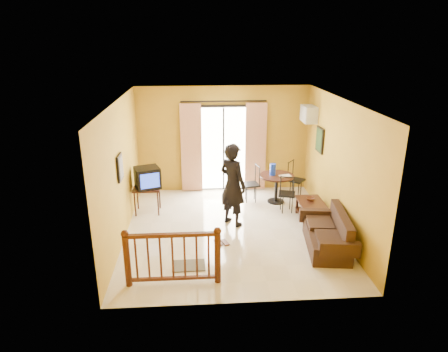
{
  "coord_description": "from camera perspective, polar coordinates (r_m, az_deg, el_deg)",
  "views": [
    {
      "loc": [
        -0.7,
        -7.75,
        3.98
      ],
      "look_at": [
        -0.15,
        0.2,
        1.18
      ],
      "focal_mm": 32.0,
      "sensor_mm": 36.0,
      "label": 1
    }
  ],
  "objects": [
    {
      "name": "botanical_print",
      "position": [
        9.79,
        13.51,
        5.04
      ],
      "size": [
        0.05,
        0.5,
        0.6
      ],
      "color": "black",
      "rests_on": "room_shell"
    },
    {
      "name": "sofa",
      "position": [
        8.19,
        14.78,
        -8.22
      ],
      "size": [
        0.91,
        1.66,
        0.75
      ],
      "rotation": [
        0.0,
        0.0,
        -0.13
      ],
      "color": "black",
      "rests_on": "ground"
    },
    {
      "name": "dining_chairs",
      "position": [
        10.21,
        7.6,
        -3.78
      ],
      "size": [
        1.73,
        1.46,
        0.95
      ],
      "color": "black",
      "rests_on": "ground"
    },
    {
      "name": "television",
      "position": [
        9.43,
        -10.88,
        -0.22
      ],
      "size": [
        0.67,
        0.64,
        0.49
      ],
      "rotation": [
        0.0,
        0.0,
        0.35
      ],
      "color": "black",
      "rests_on": "tv_table"
    },
    {
      "name": "bowl",
      "position": [
        9.31,
        12.24,
        -3.24
      ],
      "size": [
        0.23,
        0.23,
        0.06
      ],
      "primitive_type": "imported",
      "rotation": [
        0.0,
        0.0,
        0.2
      ],
      "color": "#51291B",
      "rests_on": "coffee_table"
    },
    {
      "name": "picture_left",
      "position": [
        8.08,
        -14.62,
        1.19
      ],
      "size": [
        0.05,
        0.42,
        0.52
      ],
      "color": "black",
      "rests_on": "room_shell"
    },
    {
      "name": "ground",
      "position": [
        8.74,
        1.05,
        -7.74
      ],
      "size": [
        5.0,
        5.0,
        0.0
      ],
      "primitive_type": "plane",
      "color": "beige",
      "rests_on": "ground"
    },
    {
      "name": "water_jug",
      "position": [
        9.96,
        6.98,
        0.94
      ],
      "size": [
        0.15,
        0.15,
        0.29
      ],
      "primitive_type": "cylinder",
      "color": "#1534CA",
      "rests_on": "dining_table"
    },
    {
      "name": "serving_tray",
      "position": [
        9.94,
        8.73,
        0.01
      ],
      "size": [
        0.32,
        0.24,
        0.02
      ],
      "primitive_type": "cube",
      "rotation": [
        0.0,
        0.0,
        0.25
      ],
      "color": "white",
      "rests_on": "dining_table"
    },
    {
      "name": "stair_balustrade",
      "position": [
        6.79,
        -7.37,
        -11.04
      ],
      "size": [
        1.63,
        0.13,
        1.04
      ],
      "color": "#471E0F",
      "rests_on": "ground"
    },
    {
      "name": "balcony_door",
      "position": [
        10.58,
        -0.06,
        4.04
      ],
      "size": [
        2.25,
        0.14,
        2.46
      ],
      "color": "black",
      "rests_on": "ground"
    },
    {
      "name": "standing_person",
      "position": [
        8.67,
        1.24,
        -1.26
      ],
      "size": [
        0.79,
        0.8,
        1.86
      ],
      "primitive_type": "imported",
      "rotation": [
        0.0,
        0.0,
        2.33
      ],
      "color": "black",
      "rests_on": "ground"
    },
    {
      "name": "dining_table",
      "position": [
        10.05,
        7.52,
        -0.69
      ],
      "size": [
        0.86,
        0.86,
        0.72
      ],
      "color": "black",
      "rests_on": "ground"
    },
    {
      "name": "air_conditioner",
      "position": [
        10.26,
        12.0,
        8.66
      ],
      "size": [
        0.31,
        0.6,
        0.4
      ],
      "color": "silver",
      "rests_on": "room_shell"
    },
    {
      "name": "sandals",
      "position": [
        8.22,
        -0.34,
        -9.49
      ],
      "size": [
        0.32,
        0.27,
        0.03
      ],
      "color": "#51291B",
      "rests_on": "ground"
    },
    {
      "name": "doormat",
      "position": [
        7.52,
        -5.07,
        -12.62
      ],
      "size": [
        0.61,
        0.41,
        0.02
      ],
      "primitive_type": "cube",
      "rotation": [
        0.0,
        0.0,
        0.02
      ],
      "color": "#535043",
      "rests_on": "ground"
    },
    {
      "name": "room_shell",
      "position": [
        8.11,
        1.12,
        3.04
      ],
      "size": [
        5.0,
        5.0,
        5.0
      ],
      "color": "white",
      "rests_on": "ground"
    },
    {
      "name": "tv_table",
      "position": [
        9.55,
        -10.95,
        -2.04
      ],
      "size": [
        0.63,
        0.53,
        0.63
      ],
      "color": "black",
      "rests_on": "ground"
    },
    {
      "name": "coffee_table",
      "position": [
        9.24,
        12.43,
        -4.62
      ],
      "size": [
        0.56,
        1.01,
        0.44
      ],
      "color": "black",
      "rests_on": "ground"
    }
  ]
}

